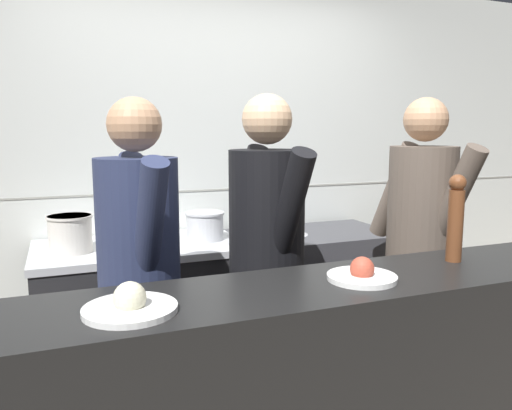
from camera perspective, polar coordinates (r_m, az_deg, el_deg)
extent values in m
cube|color=silver|center=(3.44, -4.64, 4.29)|extent=(8.00, 0.06, 2.60)
cube|color=gray|center=(3.43, -4.45, 1.75)|extent=(8.00, 0.00, 0.01)
cube|color=#232326|center=(3.12, -12.89, -12.80)|extent=(1.16, 0.70, 0.86)
cube|color=#B7BABF|center=(2.99, -13.18, -4.77)|extent=(1.18, 0.71, 0.04)
cube|color=#B7BABF|center=(2.79, -11.85, -13.97)|extent=(1.04, 0.03, 0.10)
cube|color=#38383D|center=(3.45, 6.28, -10.31)|extent=(1.06, 0.65, 0.88)
cube|color=black|center=(3.36, 8.72, -18.15)|extent=(1.04, 0.04, 0.10)
cylinder|color=beige|center=(2.88, -20.46, -3.12)|extent=(0.23, 0.23, 0.20)
cylinder|color=beige|center=(2.86, -20.56, -1.24)|extent=(0.24, 0.24, 0.01)
cylinder|color=beige|center=(2.96, -13.15, -2.88)|extent=(0.31, 0.31, 0.17)
cylinder|color=beige|center=(2.94, -13.20, -1.42)|extent=(0.33, 0.33, 0.01)
cylinder|color=#B7BABF|center=(3.03, -5.86, -2.39)|extent=(0.22, 0.22, 0.17)
cylinder|color=#B7BABF|center=(3.02, -5.88, -0.93)|extent=(0.24, 0.24, 0.01)
cone|color=#B7BABF|center=(3.26, 3.48, -2.74)|extent=(0.28, 0.28, 0.07)
cylinder|color=white|center=(1.49, -14.18, -11.47)|extent=(0.27, 0.27, 0.02)
sphere|color=beige|center=(1.48, -14.23, -10.26)|extent=(0.09, 0.09, 0.09)
cylinder|color=white|center=(1.78, 12.00, -8.09)|extent=(0.24, 0.24, 0.02)
sphere|color=#B24733|center=(1.77, 12.03, -7.14)|extent=(0.08, 0.08, 0.08)
cylinder|color=brown|center=(2.11, 21.80, -2.22)|extent=(0.06, 0.06, 0.28)
sphere|color=brown|center=(2.09, 22.06, 2.36)|extent=(0.07, 0.07, 0.07)
cube|color=black|center=(2.40, -12.67, -20.54)|extent=(0.30, 0.21, 0.79)
cylinder|color=#262D4C|center=(2.15, -13.30, -3.43)|extent=(0.37, 0.37, 0.65)
sphere|color=tan|center=(2.10, -13.73, 8.94)|extent=(0.22, 0.22, 0.22)
cylinder|color=#262D4C|center=(2.33, -14.45, -0.63)|extent=(0.13, 0.33, 0.55)
cylinder|color=#262D4C|center=(1.94, -12.06, -2.35)|extent=(0.13, 0.33, 0.55)
cube|color=black|center=(2.53, 1.18, -18.47)|extent=(0.31, 0.21, 0.80)
cylinder|color=black|center=(2.30, 1.24, -1.95)|extent=(0.37, 0.37, 0.66)
sphere|color=#D8AD84|center=(2.26, 1.28, 9.79)|extent=(0.23, 0.23, 0.23)
cylinder|color=black|center=(2.47, -0.92, 0.61)|extent=(0.13, 0.34, 0.55)
cylinder|color=black|center=(2.10, 3.78, -0.78)|extent=(0.13, 0.34, 0.55)
cube|color=black|center=(2.98, 17.69, -14.60)|extent=(0.32, 0.22, 0.81)
cylinder|color=brown|center=(2.78, 18.37, -0.48)|extent=(0.39, 0.39, 0.67)
sphere|color=tan|center=(2.75, 18.83, 9.23)|extent=(0.23, 0.23, 0.23)
cylinder|color=brown|center=(2.91, 15.51, 1.59)|extent=(0.14, 0.34, 0.56)
cylinder|color=brown|center=(2.63, 21.70, 0.59)|extent=(0.14, 0.34, 0.56)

